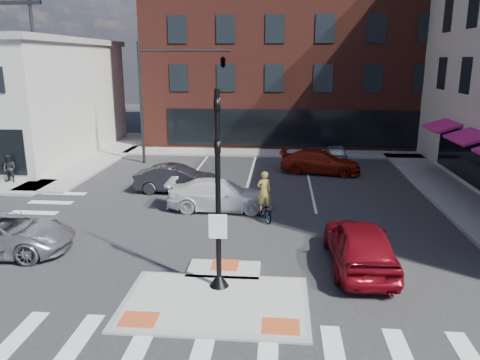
# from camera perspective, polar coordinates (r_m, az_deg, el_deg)

# --- Properties ---
(ground) EXTENTS (120.00, 120.00, 0.00)m
(ground) POSITION_cam_1_polar(r_m,az_deg,el_deg) (14.49, -2.77, -13.88)
(ground) COLOR #28282B
(ground) RESTS_ON ground
(refuge_island) EXTENTS (5.40, 4.65, 0.13)m
(refuge_island) POSITION_cam_1_polar(r_m,az_deg,el_deg) (14.24, -2.91, -14.20)
(refuge_island) COLOR gray
(refuge_island) RESTS_ON ground
(sidewalk_e) EXTENTS (3.00, 24.00, 0.15)m
(sidewalk_e) POSITION_cam_1_polar(r_m,az_deg,el_deg) (25.28, 25.71, -2.58)
(sidewalk_e) COLOR gray
(sidewalk_e) RESTS_ON ground
(sidewalk_n) EXTENTS (26.00, 3.00, 0.15)m
(sidewalk_n) POSITION_cam_1_polar(r_m,az_deg,el_deg) (35.30, 6.91, 3.31)
(sidewalk_n) COLOR gray
(sidewalk_n) RESTS_ON ground
(building_n) EXTENTS (24.40, 18.40, 15.50)m
(building_n) POSITION_cam_1_polar(r_m,az_deg,el_deg) (44.63, 6.84, 15.62)
(building_n) COLOR #58241B
(building_n) RESTS_ON ground
(building_far_left) EXTENTS (10.00, 12.00, 10.00)m
(building_far_left) POSITION_cam_1_polar(r_m,az_deg,el_deg) (64.90, -0.08, 12.88)
(building_far_left) COLOR slate
(building_far_left) RESTS_ON ground
(building_far_right) EXTENTS (12.00, 12.00, 12.00)m
(building_far_right) POSITION_cam_1_polar(r_m,az_deg,el_deg) (67.01, 11.54, 13.51)
(building_far_right) COLOR brown
(building_far_right) RESTS_ON ground
(signal_pole) EXTENTS (0.60, 0.60, 5.98)m
(signal_pole) POSITION_cam_1_polar(r_m,az_deg,el_deg) (13.90, -2.66, -4.53)
(signal_pole) COLOR black
(signal_pole) RESTS_ON refuge_island
(mast_arm_signal) EXTENTS (6.10, 2.24, 8.00)m
(mast_arm_signal) POSITION_cam_1_polar(r_m,az_deg,el_deg) (31.08, -4.85, 13.24)
(mast_arm_signal) COLOR black
(mast_arm_signal) RESTS_ON ground
(red_sedan) EXTENTS (2.12, 4.99, 1.68)m
(red_sedan) POSITION_cam_1_polar(r_m,az_deg,el_deg) (16.42, 14.39, -7.56)
(red_sedan) COLOR maroon
(red_sedan) RESTS_ON ground
(white_pickup) EXTENTS (4.93, 2.04, 1.43)m
(white_pickup) POSITION_cam_1_polar(r_m,az_deg,el_deg) (21.94, -2.48, -1.83)
(white_pickup) COLOR white
(white_pickup) RESTS_ON ground
(bg_car_dark) EXTENTS (4.43, 1.61, 1.45)m
(bg_car_dark) POSITION_cam_1_polar(r_m,az_deg,el_deg) (25.01, -7.68, 0.14)
(bg_car_dark) COLOR #242429
(bg_car_dark) RESTS_ON ground
(bg_car_silver) EXTENTS (1.69, 3.80, 1.27)m
(bg_car_silver) POSITION_cam_1_polar(r_m,az_deg,el_deg) (32.53, 11.62, 3.16)
(bg_car_silver) COLOR #A0A3A7
(bg_car_silver) RESTS_ON ground
(bg_car_red) EXTENTS (5.15, 2.78, 1.42)m
(bg_car_red) POSITION_cam_1_polar(r_m,az_deg,el_deg) (29.38, 9.77, 2.19)
(bg_car_red) COLOR #9C1F0E
(bg_car_red) RESTS_ON ground
(cyclist) EXTENTS (1.21, 1.84, 2.20)m
(cyclist) POSITION_cam_1_polar(r_m,az_deg,el_deg) (20.57, 2.92, -2.88)
(cyclist) COLOR #3F3F44
(cyclist) RESTS_ON ground
(pedestrian_a) EXTENTS (0.83, 0.68, 1.57)m
(pedestrian_a) POSITION_cam_1_polar(r_m,az_deg,el_deg) (29.18, -26.29, 1.24)
(pedestrian_a) COLOR black
(pedestrian_a) RESTS_ON sidewalk_nw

